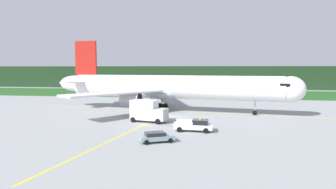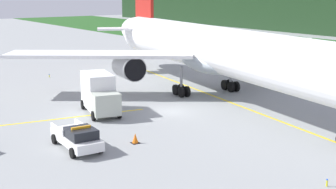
{
  "view_description": "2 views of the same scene",
  "coord_description": "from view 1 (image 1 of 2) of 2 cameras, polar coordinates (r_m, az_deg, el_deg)",
  "views": [
    {
      "loc": [
        7.76,
        -54.92,
        9.27
      ],
      "look_at": [
        -2.06,
        7.75,
        3.55
      ],
      "focal_mm": 31.34,
      "sensor_mm": 36.0,
      "label": 1
    },
    {
      "loc": [
        36.75,
        -26.32,
        11.64
      ],
      "look_at": [
        3.31,
        -2.92,
        2.64
      ],
      "focal_mm": 51.22,
      "sensor_mm": 36.0,
      "label": 2
    }
  ],
  "objects": [
    {
      "name": "airliner",
      "position": [
        63.31,
        0.05,
        1.4
      ],
      "size": [
        54.89,
        42.15,
        15.62
      ],
      "color": "white",
      "rests_on": "ground"
    },
    {
      "name": "distant_tree_line",
      "position": [
        133.97,
        5.6,
        3.33
      ],
      "size": [
        288.0,
        4.95,
        10.15
      ],
      "primitive_type": "cube",
      "color": "#1B331B",
      "rests_on": "ground"
    },
    {
      "name": "taxiway_edge_light_west",
      "position": [
        61.85,
        -22.79,
        -3.66
      ],
      "size": [
        0.12,
        0.12,
        0.42
      ],
      "color": "yellow",
      "rests_on": "ground"
    },
    {
      "name": "ops_pickup_truck",
      "position": [
        43.44,
        5.27,
        -5.97
      ],
      "size": [
        5.72,
        2.58,
        1.94
      ],
      "color": "white",
      "rests_on": "ground"
    },
    {
      "name": "apron_cone",
      "position": [
        47.63,
        7.11,
        -5.64
      ],
      "size": [
        0.63,
        0.63,
        0.79
      ],
      "color": "black",
      "rests_on": "ground"
    },
    {
      "name": "taxiway_centerline_main",
      "position": [
        63.64,
        0.65,
        -3.22
      ],
      "size": [
        72.22,
        11.94,
        0.01
      ],
      "primitive_type": "cube",
      "rotation": [
        0.0,
        0.0,
        -0.16
      ],
      "color": "yellow",
      "rests_on": "ground"
    },
    {
      "name": "taxiway_edge_light_east",
      "position": [
        54.14,
        22.05,
        -4.8
      ],
      "size": [
        0.12,
        0.12,
        0.49
      ],
      "color": "yellow",
      "rests_on": "ground"
    },
    {
      "name": "grass_verge",
      "position": [
        107.63,
        4.74,
        0.2
      ],
      "size": [
        320.0,
        35.07,
        0.04
      ],
      "primitive_type": "cube",
      "color": "#22501D",
      "rests_on": "ground"
    },
    {
      "name": "taxiway_centerline_spur",
      "position": [
        39.73,
        -10.26,
        -8.42
      ],
      "size": [
        5.61,
        32.97,
        0.01
      ],
      "primitive_type": "cube",
      "rotation": [
        0.0,
        0.0,
        -1.73
      ],
      "color": "yellow",
      "rests_on": "ground"
    },
    {
      "name": "staff_car",
      "position": [
        37.09,
        -2.28,
        -8.21
      ],
      "size": [
        4.66,
        3.47,
        1.3
      ],
      "color": "gray",
      "rests_on": "ground"
    },
    {
      "name": "catering_truck",
      "position": [
        50.57,
        -4.01,
        -3.19
      ],
      "size": [
        6.68,
        3.88,
        3.94
      ],
      "color": "#B2BAAA",
      "rests_on": "ground"
    },
    {
      "name": "ground",
      "position": [
        56.24,
        0.86,
        -4.34
      ],
      "size": [
        320.0,
        320.0,
        0.0
      ],
      "primitive_type": "plane",
      "color": "gray"
    }
  ]
}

